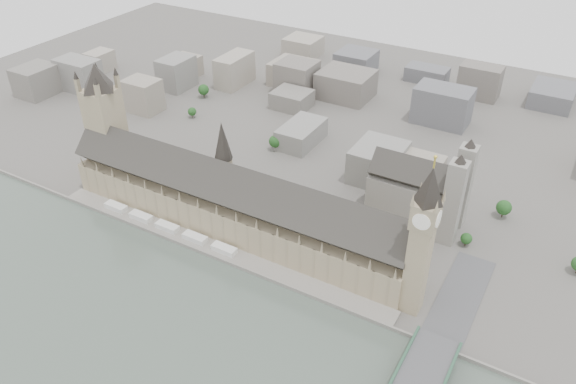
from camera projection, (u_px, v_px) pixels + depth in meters
The scene contains 11 objects.
ground at pixel (219, 243), 394.45m from camera, with size 900.00×900.00×0.00m, color #595651.
embankment_wall at pixel (206, 254), 382.82m from camera, with size 600.00×1.50×3.00m, color gray.
river_terrace at pixel (212, 248), 388.49m from camera, with size 270.00×15.00×2.00m, color gray.
terrace_tents at pixel (167, 227), 403.76m from camera, with size 118.00×7.00×4.00m.
palace_of_westminster at pixel (233, 203), 395.97m from camera, with size 265.00×40.73×55.44m.
elizabeth_tower at pixel (423, 232), 310.65m from camera, with size 17.00×17.00×107.50m.
victoria_tower at pixel (105, 119), 432.94m from camera, with size 30.00×30.00×100.00m.
central_tower at pixel (223, 152), 385.02m from camera, with size 13.00×13.00×48.00m.
westminster_abbey at pixel (420, 192), 402.87m from camera, with size 68.00×36.00×64.00m.
city_skyline_inland at pixel (361, 94), 560.15m from camera, with size 720.00×360.00×38.00m, color gray, non-canonical shape.
park_trees at pixel (253, 190), 437.59m from camera, with size 110.00×30.00×15.00m, color #19481B, non-canonical shape.
Camera 1 is at (195.73, -242.00, 249.81)m, focal length 35.00 mm.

